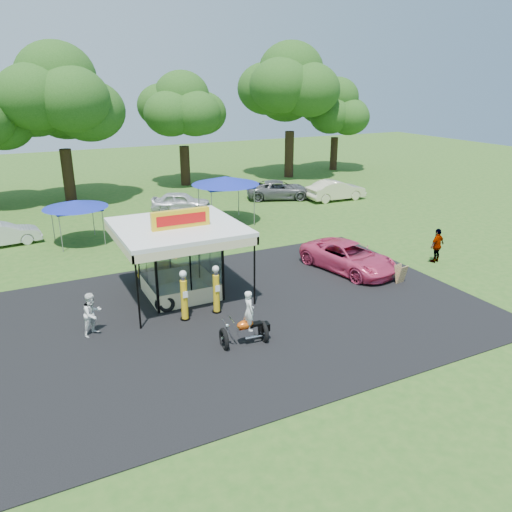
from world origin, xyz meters
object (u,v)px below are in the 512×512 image
Objects in this scene: bg_car_e at (336,190)px; tent_east at (225,181)px; gas_station_kiosk at (179,259)px; spectator_west at (92,314)px; pink_sedan at (349,257)px; bg_car_a at (3,234)px; gas_pump_left at (184,297)px; spectator_east_b at (437,245)px; bg_car_c at (181,202)px; kiosk_car at (167,270)px; tent_west at (75,204)px; motorcycle at (247,323)px; bg_car_d at (279,190)px; a_frame_sign at (401,274)px; gas_pump_right at (216,290)px.

bg_car_e is 1.07× the size of tent_east.
spectator_west is at bearing -153.42° from gas_station_kiosk.
pink_sedan is at bearing 148.86° from bg_car_e.
bg_car_e is at bearing -94.33° from bg_car_a.
spectator_east_b is (14.58, 0.53, -0.11)m from gas_pump_left.
tent_east reaches higher than bg_car_c.
spectator_west reaches higher than kiosk_car.
bg_car_c is at bearing -74.20° from spectator_east_b.
kiosk_car is 11.07m from tent_east.
kiosk_car is 0.61× the size of tent_east.
tent_east is at bearing 1.54° from tent_west.
motorcycle is 1.17× the size of spectator_east_b.
tent_east is at bearing 145.59° from bg_car_d.
bg_car_d is 17.61m from tent_west.
tent_east is at bearing 60.12° from gas_pump_left.
tent_east is (6.07, 16.04, 2.06)m from motorcycle.
bg_car_a is at bearing 114.42° from gas_pump_left.
bg_car_e is (7.66, 16.29, 0.35)m from a_frame_sign.
spectator_east_b is 15.30m from bg_car_e.
tent_east is at bearing 64.99° from gas_pump_right.
bg_car_c is at bearing 71.88° from gas_pump_left.
motorcycle is 0.45× the size of bg_car_e.
bg_car_d is at bearing 59.61° from bg_car_e.
tent_west is (1.23, 12.43, 1.54)m from spectator_west.
spectator_west is 0.32× the size of bg_car_d.
pink_sedan is at bearing -134.99° from bg_car_a.
pink_sedan is at bearing -109.48° from kiosk_car.
a_frame_sign is at bearing 9.02° from spectator_east_b.
gas_pump_right is 8.24m from pink_sedan.
pink_sedan is 20.49m from bg_car_a.
gas_pump_left is 1.44m from gas_pump_right.
motorcycle is (1.47, -2.92, -0.19)m from gas_pump_left.
tent_east reaches higher than pink_sedan.
bg_car_a is (-7.21, 9.60, 0.22)m from kiosk_car.
gas_pump_right is 22.84m from bg_car_e.
bg_car_a is (-2.93, 13.95, -0.18)m from spectator_west.
spectator_west is at bearing 173.46° from pink_sedan.
gas_pump_right is (0.76, -2.51, -0.75)m from gas_station_kiosk.
spectator_east_b is 21.00m from tent_west.
pink_sedan is at bearing -28.26° from spectator_west.
bg_car_e is 20.98m from tent_west.
bg_car_d is at bearing -87.17° from bg_car_a.
gas_pump_right is at bearing -37.79° from spectator_west.
spectator_west is at bearing 164.14° from a_frame_sign.
gas_pump_right is 0.97× the size of motorcycle.
gas_station_kiosk is 8.95m from pink_sedan.
gas_pump_left reaches higher than gas_pump_right.
spectator_east_b is at bearing -36.01° from tent_west.
bg_car_e is at bearing -59.17° from kiosk_car.
tent_east is (6.85, 10.55, 1.15)m from gas_station_kiosk.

